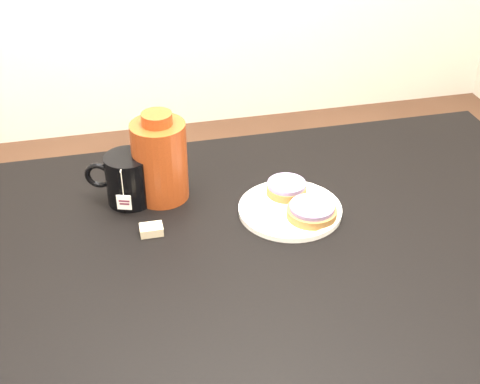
# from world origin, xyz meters

# --- Properties ---
(table) EXTENTS (1.40, 0.90, 0.75)m
(table) POSITION_xyz_m (0.00, 0.00, 0.67)
(table) COLOR black
(table) RESTS_ON ground_plane
(plate) EXTENTS (0.21, 0.21, 0.02)m
(plate) POSITION_xyz_m (0.10, 0.11, 0.76)
(plate) COLOR white
(plate) RESTS_ON table
(bagel_back) EXTENTS (0.11, 0.11, 0.03)m
(bagel_back) POSITION_xyz_m (0.11, 0.16, 0.77)
(bagel_back) COLOR brown
(bagel_back) RESTS_ON plate
(bagel_front) EXTENTS (0.12, 0.12, 0.03)m
(bagel_front) POSITION_xyz_m (0.13, 0.07, 0.77)
(bagel_front) COLOR brown
(bagel_front) RESTS_ON plate
(mug) EXTENTS (0.15, 0.12, 0.11)m
(mug) POSITION_xyz_m (-0.22, 0.22, 0.80)
(mug) COLOR black
(mug) RESTS_ON table
(teabag_pouch) EXTENTS (0.05, 0.03, 0.02)m
(teabag_pouch) POSITION_xyz_m (-0.19, 0.10, 0.76)
(teabag_pouch) COLOR #C6B793
(teabag_pouch) RESTS_ON table
(bagel_package) EXTENTS (0.13, 0.13, 0.20)m
(bagel_package) POSITION_xyz_m (-0.15, 0.23, 0.84)
(bagel_package) COLOR #65210D
(bagel_package) RESTS_ON table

